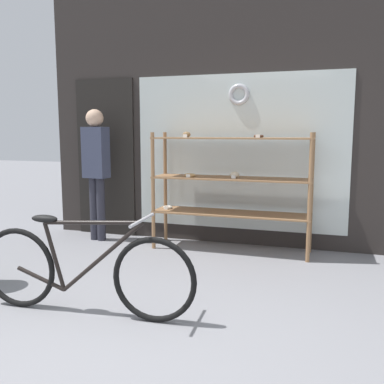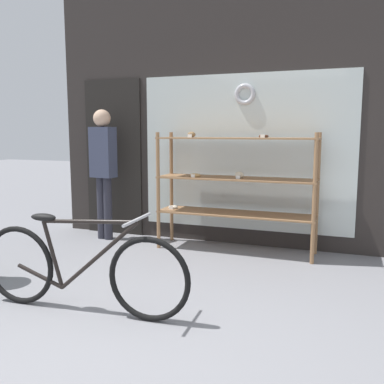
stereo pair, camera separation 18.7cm
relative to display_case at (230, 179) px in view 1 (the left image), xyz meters
name	(u,v)px [view 1 (the left image)]	position (x,y,z in m)	size (l,w,h in m)	color
ground_plane	(110,356)	(-0.17, -2.62, -0.85)	(30.00, 30.00, 0.00)	gray
storefront_facade	(221,93)	(-0.21, 0.36, 1.02)	(4.72, 0.13, 3.89)	#2D2826
display_case	(230,179)	(0.00, 0.00, 0.00)	(1.85, 0.45, 1.41)	#8E6642
bicycle	(82,270)	(-0.67, -2.11, -0.50)	(1.80, 0.46, 0.78)	black
pedestrian	(96,164)	(-1.75, -0.04, 0.14)	(0.34, 0.22, 1.69)	#282833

